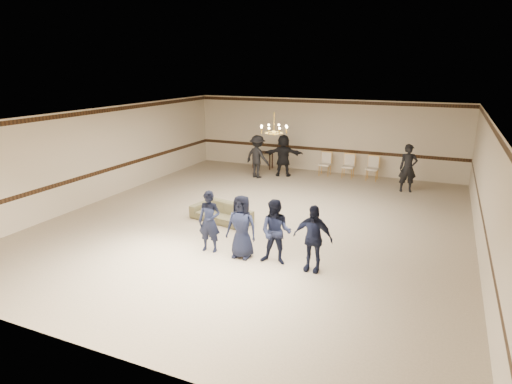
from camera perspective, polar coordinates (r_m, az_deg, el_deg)
room at (r=12.91m, az=0.71°, el=3.02°), size 12.01×14.01×3.21m
chair_rail at (r=19.52m, az=8.80°, el=5.59°), size 12.00×0.02×0.14m
crown_molding at (r=19.25m, az=9.07°, el=11.68°), size 12.00×0.02×0.14m
chandelier at (r=13.60m, az=2.40°, el=9.15°), size 0.94×0.94×0.89m
boy_a at (r=10.98m, az=-6.17°, el=-3.90°), size 0.62×0.45×1.59m
boy_b at (r=10.58m, az=-1.92°, el=-4.60°), size 0.80×0.54×1.59m
boy_c at (r=10.25m, az=2.64°, el=-5.32°), size 0.82×0.67×1.59m
boy_d at (r=9.99m, az=7.49°, el=-6.05°), size 0.94×0.40×1.59m
settee at (r=13.22m, az=-4.63°, el=-2.64°), size 2.08×1.15×0.57m
adult_left at (r=18.21m, az=0.20°, el=4.69°), size 1.31×0.98×1.80m
adult_mid at (r=18.52m, az=3.63°, el=4.86°), size 1.75×0.95×1.80m
adult_right at (r=17.09m, az=19.42°, el=2.98°), size 0.75×0.60×1.80m
banquet_chair_left at (r=18.86m, az=9.09°, el=3.63°), size 0.51×0.51×0.99m
banquet_chair_mid at (r=18.64m, az=12.07°, el=3.33°), size 0.49×0.49×0.99m
banquet_chair_right at (r=18.47m, az=15.10°, el=3.00°), size 0.52×0.52×0.99m
console_table at (r=20.01m, az=0.89°, el=4.27°), size 0.96×0.47×0.79m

